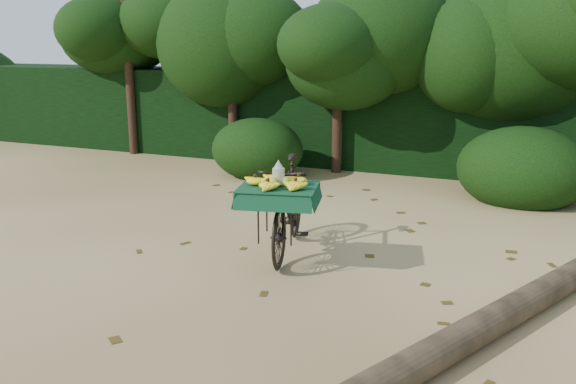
% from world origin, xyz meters
% --- Properties ---
extents(ground, '(80.00, 80.00, 0.00)m').
position_xyz_m(ground, '(0.00, 0.00, 0.00)').
color(ground, '#D5BB71').
rests_on(ground, ground).
extents(vendor_bicycle, '(1.07, 1.97, 1.13)m').
position_xyz_m(vendor_bicycle, '(-0.89, 0.75, 0.58)').
color(vendor_bicycle, black).
rests_on(vendor_bicycle, ground).
extents(fallen_log, '(1.83, 3.49, 0.27)m').
position_xyz_m(fallen_log, '(1.45, -0.57, 0.13)').
color(fallen_log, brown).
rests_on(fallen_log, ground).
extents(hedge_backdrop, '(26.00, 1.80, 1.80)m').
position_xyz_m(hedge_backdrop, '(0.00, 6.30, 0.90)').
color(hedge_backdrop, black).
rests_on(hedge_backdrop, ground).
extents(tree_row, '(14.50, 2.00, 4.00)m').
position_xyz_m(tree_row, '(-0.65, 5.50, 2.00)').
color(tree_row, black).
rests_on(tree_row, ground).
extents(bush_clumps, '(8.80, 1.70, 0.90)m').
position_xyz_m(bush_clumps, '(0.50, 4.30, 0.45)').
color(bush_clumps, black).
rests_on(bush_clumps, ground).
extents(leaf_litter, '(7.00, 7.30, 0.01)m').
position_xyz_m(leaf_litter, '(0.00, 0.65, 0.01)').
color(leaf_litter, '#493713').
rests_on(leaf_litter, ground).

